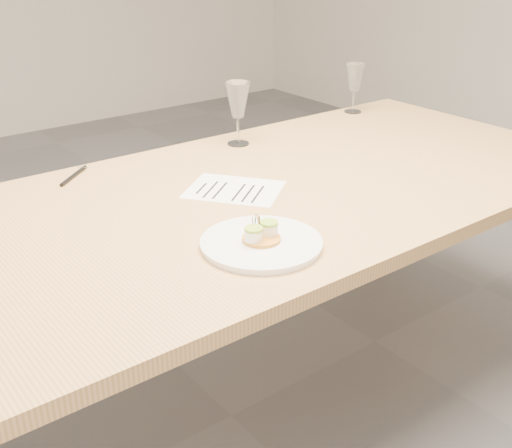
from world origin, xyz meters
TOP-DOWN VIEW (x-y plane):
  - ground at (0.00, 0.00)m, footprint 7.00×7.00m
  - dining_table at (0.00, 0.00)m, footprint 2.40×1.00m
  - dinner_plate at (-0.10, -0.28)m, footprint 0.28×0.28m
  - recipe_sheet at (0.06, 0.04)m, footprint 0.31×0.33m
  - ballpoint_pen at (-0.26, 0.41)m, footprint 0.13×0.11m
  - wine_glass_1 at (0.31, 0.38)m, footprint 0.08×0.08m
  - wine_glass_2 at (0.92, 0.43)m, footprint 0.08×0.08m

SIDE VIEW (x-z plane):
  - ground at x=0.00m, z-range 0.00..0.00m
  - dining_table at x=0.00m, z-range 0.31..1.06m
  - recipe_sheet at x=0.06m, z-range 0.75..0.75m
  - ballpoint_pen at x=-0.26m, z-range 0.75..0.76m
  - dinner_plate at x=-0.10m, z-range 0.72..0.80m
  - wine_glass_2 at x=0.92m, z-range 0.79..0.98m
  - wine_glass_1 at x=0.31m, z-range 0.79..1.00m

